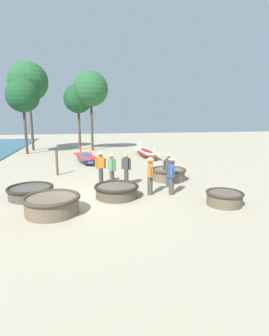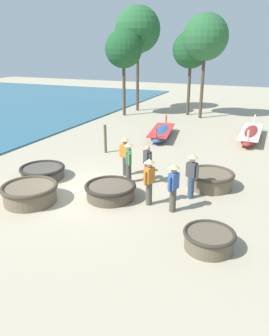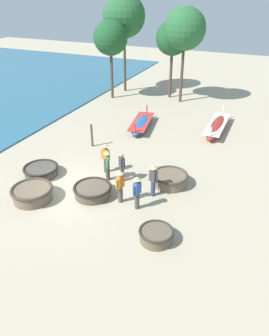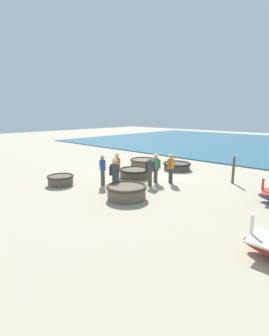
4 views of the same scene
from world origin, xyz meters
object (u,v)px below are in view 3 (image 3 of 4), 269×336
Objects in this scene: long_boat_green_hull at (217,126)px; tree_tall_back at (173,38)px; fisherman_with_hat at (106,156)px; coracle_far_left at (41,170)px; fisherman_crouching at (153,178)px; coracle_nearest at (93,190)px; tree_right_mid at (124,16)px; fisherman_by_coracle at (107,163)px; tree_leftmost at (111,38)px; coracle_upturned at (170,179)px; fisherman_standing_left at (120,184)px; mooring_post_mid_beach at (92,135)px; coracle_front_left at (156,235)px; long_boat_blue_hull at (141,124)px; fisherman_hauling at (137,191)px; coracle_far_right at (32,193)px; tree_rightmost at (185,29)px; fisherman_standing_right at (122,167)px.

long_boat_green_hull is 0.78× the size of tree_tall_back.
fisherman_with_hat is 14.73m from tree_tall_back.
fisherman_crouching is at bearing 4.96° from coracle_far_left.
fisherman_crouching is at bearing 23.42° from coracle_nearest.
tree_right_mid is (-6.01, 16.66, 6.18)m from coracle_nearest.
tree_leftmost reaches higher than fisherman_by_coracle.
coracle_upturned is 0.29× the size of tree_tall_back.
tree_tall_back reaches higher than fisherman_standing_left.
fisherman_crouching is at bearing -56.12° from tree_leftmost.
coracle_upturned is 1.11× the size of fisherman_standing_left.
long_boat_green_hull is at bearing 66.16° from fisherman_by_coracle.
coracle_front_left is at bearing -44.54° from mooring_post_mid_beach.
long_boat_blue_hull is 9.59m from fisherman_hauling.
coracle_far_right is 0.31× the size of tree_tall_back.
tree_rightmost reaches higher than tree_tall_back.
fisherman_standing_right is at bearing -165.09° from coracle_upturned.
mooring_post_mid_beach reaches higher than long_boat_green_hull.
fisherman_standing_right is 2.04m from fisherman_crouching.
coracle_upturned is at bearing 14.94° from fisherman_by_coracle.
fisherman_standing_left is 17.09m from tree_tall_back.
tree_right_mid is 2.85m from tree_leftmost.
fisherman_crouching is 0.22× the size of tree_rightmost.
fisherman_standing_left is at bearing -83.63° from tree_rightmost.
fisherman_with_hat reaches higher than fisherman_standing_right.
tree_leftmost reaches higher than fisherman_with_hat.
coracle_far_right is 13.44m from long_boat_green_hull.
fisherman_crouching reaches higher than coracle_far_right.
coracle_front_left is at bearing -76.48° from tree_rightmost.
tree_tall_back reaches higher than fisherman_by_coracle.
tree_rightmost is (-0.99, 13.80, 4.97)m from fisherman_standing_right.
fisherman_hauling reaches higher than fisherman_standing_right.
tree_tall_back reaches higher than long_boat_blue_hull.
tree_right_mid reaches higher than coracle_upturned.
fisherman_by_coracle is at bearing -64.15° from tree_leftmost.
fisherman_by_coracle is (-3.09, -0.82, 0.62)m from coracle_upturned.
mooring_post_mid_beach reaches higher than coracle_nearest.
coracle_nearest is at bearing -78.34° from fisherman_with_hat.
fisherman_by_coracle is at bearing 170.47° from fisherman_crouching.
long_boat_blue_hull is 0.51× the size of tree_right_mid.
coracle_nearest is 1.11× the size of fisherman_standing_left.
tree_right_mid is at bearing 98.87° from coracle_far_left.
coracle_upturned is 2.50m from fisherman_standing_right.
long_boat_green_hull is at bearing 53.00° from coracle_far_left.
coracle_far_left is 0.25× the size of tree_rightmost.
tree_right_mid is at bearing 101.15° from coracle_far_right.
fisherman_crouching is (1.94, -0.64, 0.12)m from fisherman_standing_right.
tree_tall_back is at bearing 95.72° from fisherman_by_coracle.
tree_tall_back is (4.52, -0.25, -1.51)m from tree_right_mid.
coracle_far_left is 3.69m from fisherman_by_coracle.
long_boat_blue_hull is 8.77m from tree_rightmost.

